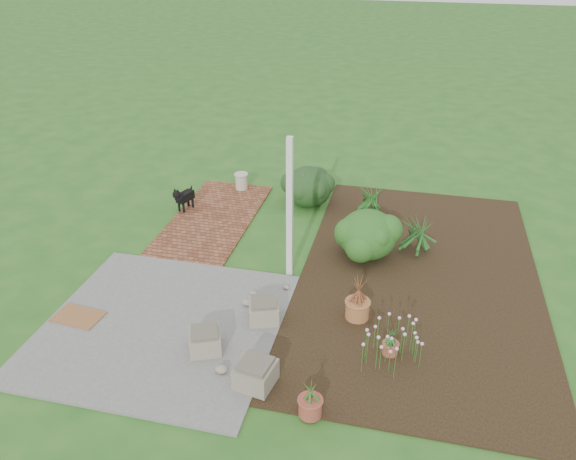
% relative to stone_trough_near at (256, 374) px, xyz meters
% --- Properties ---
extents(ground, '(80.00, 80.00, 0.00)m').
position_rel_stone_trough_near_xyz_m(ground, '(-0.48, 2.62, -0.20)').
color(ground, '#245C1D').
rests_on(ground, ground).
extents(concrete_patio, '(3.50, 3.50, 0.04)m').
position_rel_stone_trough_near_xyz_m(concrete_patio, '(-1.73, 0.87, -0.18)').
color(concrete_patio, slate).
rests_on(concrete_patio, ground).
extents(brick_path, '(1.60, 3.50, 0.04)m').
position_rel_stone_trough_near_xyz_m(brick_path, '(-2.18, 4.37, -0.18)').
color(brick_path, brown).
rests_on(brick_path, ground).
extents(garden_bed, '(4.00, 7.00, 0.03)m').
position_rel_stone_trough_near_xyz_m(garden_bed, '(2.02, 3.12, -0.18)').
color(garden_bed, black).
rests_on(garden_bed, ground).
extents(veranda_post, '(0.10, 0.10, 2.50)m').
position_rel_stone_trough_near_xyz_m(veranda_post, '(-0.18, 2.72, 1.05)').
color(veranda_post, white).
rests_on(veranda_post, ground).
extents(stone_trough_near, '(0.55, 0.55, 0.32)m').
position_rel_stone_trough_near_xyz_m(stone_trough_near, '(0.00, 0.00, 0.00)').
color(stone_trough_near, '#726D57').
rests_on(stone_trough_near, concrete_patio).
extents(stone_trough_mid, '(0.57, 0.57, 0.29)m').
position_rel_stone_trough_near_xyz_m(stone_trough_mid, '(-0.88, 0.48, -0.01)').
color(stone_trough_mid, gray).
rests_on(stone_trough_mid, concrete_patio).
extents(stone_trough_far, '(0.56, 0.56, 0.30)m').
position_rel_stone_trough_near_xyz_m(stone_trough_far, '(-0.26, 1.35, -0.01)').
color(stone_trough_far, gray).
rests_on(stone_trough_far, concrete_patio).
extents(coir_doormat, '(0.77, 0.53, 0.02)m').
position_rel_stone_trough_near_xyz_m(coir_doormat, '(-3.06, 0.74, -0.15)').
color(coir_doormat, brown).
rests_on(coir_doormat, concrete_patio).
extents(black_dog, '(0.31, 0.59, 0.52)m').
position_rel_stone_trough_near_xyz_m(black_dog, '(-2.89, 4.56, 0.15)').
color(black_dog, black).
rests_on(black_dog, brick_path).
extents(cream_ceramic_urn, '(0.34, 0.34, 0.36)m').
position_rel_stone_trough_near_xyz_m(cream_ceramic_urn, '(-2.04, 5.87, 0.02)').
color(cream_ceramic_urn, '#C1B69F').
rests_on(cream_ceramic_urn, brick_path).
extents(evergreen_shrub, '(1.36, 1.36, 0.90)m').
position_rel_stone_trough_near_xyz_m(evergreen_shrub, '(1.05, 3.62, 0.28)').
color(evergreen_shrub, '#134119').
rests_on(evergreen_shrub, garden_bed).
extents(agapanthus_clump_back, '(1.03, 1.03, 0.80)m').
position_rel_stone_trough_near_xyz_m(agapanthus_clump_back, '(1.90, 4.01, 0.23)').
color(agapanthus_clump_back, '#123711').
rests_on(agapanthus_clump_back, garden_bed).
extents(agapanthus_clump_front, '(1.06, 1.06, 0.75)m').
position_rel_stone_trough_near_xyz_m(agapanthus_clump_front, '(0.91, 5.31, 0.21)').
color(agapanthus_clump_front, '#154218').
rests_on(agapanthus_clump_front, garden_bed).
extents(pink_flower_patch, '(0.91, 0.91, 0.57)m').
position_rel_stone_trough_near_xyz_m(pink_flower_patch, '(1.69, 0.92, 0.12)').
color(pink_flower_patch, '#113D0F').
rests_on(pink_flower_patch, garden_bed).
extents(terracotta_pot_bronze, '(0.47, 0.47, 0.30)m').
position_rel_stone_trough_near_xyz_m(terracotta_pot_bronze, '(1.12, 1.74, -0.02)').
color(terracotta_pot_bronze, '#A56537').
rests_on(terracotta_pot_bronze, garden_bed).
extents(terracotta_pot_small_left, '(0.29, 0.29, 0.18)m').
position_rel_stone_trough_near_xyz_m(terracotta_pot_small_left, '(1.67, 1.02, -0.08)').
color(terracotta_pot_small_left, '#A14F36').
rests_on(terracotta_pot_small_left, garden_bed).
extents(terracotta_pot_small_right, '(0.33, 0.33, 0.25)m').
position_rel_stone_trough_near_xyz_m(terracotta_pot_small_right, '(0.80, -0.34, -0.04)').
color(terracotta_pot_small_right, '#974233').
rests_on(terracotta_pot_small_right, garden_bed).
extents(purple_flowering_bush, '(1.02, 1.02, 0.86)m').
position_rel_stone_trough_near_xyz_m(purple_flowering_bush, '(-0.42, 5.52, 0.23)').
color(purple_flowering_bush, black).
rests_on(purple_flowering_bush, ground).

